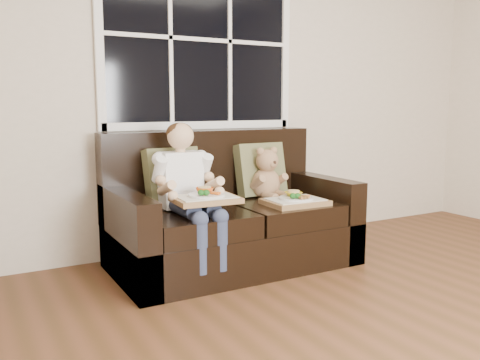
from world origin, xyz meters
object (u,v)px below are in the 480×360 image
tray_left (206,198)px  child (187,181)px  teddy_bear (267,177)px  loveseat (229,222)px  tray_right (295,201)px

tray_left → child: bearing=102.2°
teddy_bear → tray_left: bearing=-155.3°
loveseat → tray_right: 0.51m
child → tray_left: child is taller
loveseat → tray_left: 0.55m
tray_left → tray_right: size_ratio=0.98×
teddy_bear → loveseat: bearing=-177.9°
child → teddy_bear: bearing=12.2°
tray_left → tray_right: bearing=7.5°
child → tray_left: (0.03, -0.22, -0.08)m
loveseat → child: 0.53m
tray_left → loveseat: bearing=48.2°
child → tray_right: child is taller
tray_left → teddy_bear: bearing=32.2°
loveseat → tray_left: loveseat is taller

